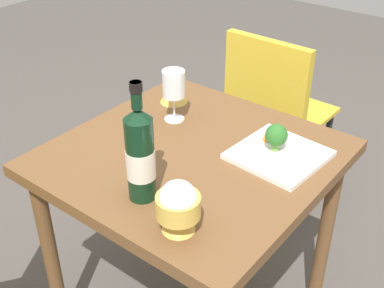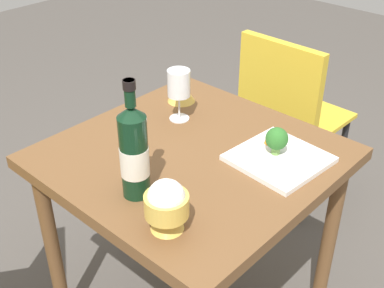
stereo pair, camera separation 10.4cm
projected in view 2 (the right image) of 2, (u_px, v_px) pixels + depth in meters
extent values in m
cube|color=brown|center=(192.00, 158.00, 1.55)|extent=(0.80, 0.80, 0.04)
cylinder|color=brown|center=(53.00, 250.00, 1.72)|extent=(0.05, 0.05, 0.70)
cylinder|color=brown|center=(187.00, 167.00, 2.15)|extent=(0.05, 0.05, 0.70)
cylinder|color=brown|center=(328.00, 242.00, 1.76)|extent=(0.05, 0.05, 0.70)
cube|color=gold|center=(297.00, 116.00, 2.34)|extent=(0.41, 0.41, 0.02)
cube|color=gold|center=(279.00, 87.00, 2.12)|extent=(0.40, 0.05, 0.40)
cylinder|color=black|center=(284.00, 132.00, 2.66)|extent=(0.03, 0.03, 0.43)
cylinder|color=black|center=(341.00, 156.00, 2.46)|extent=(0.03, 0.03, 0.43)
cylinder|color=black|center=(243.00, 157.00, 2.46)|extent=(0.03, 0.03, 0.43)
cylinder|color=black|center=(302.00, 186.00, 2.26)|extent=(0.03, 0.03, 0.43)
cylinder|color=black|center=(134.00, 157.00, 1.30)|extent=(0.08, 0.07, 0.24)
cone|color=black|center=(131.00, 112.00, 1.23)|extent=(0.08, 0.07, 0.03)
cylinder|color=black|center=(130.00, 93.00, 1.20)|extent=(0.03, 0.03, 0.07)
cylinder|color=black|center=(129.00, 85.00, 1.19)|extent=(0.03, 0.03, 0.02)
cylinder|color=silver|center=(135.00, 161.00, 1.31)|extent=(0.08, 0.08, 0.08)
cylinder|color=white|center=(179.00, 118.00, 1.71)|extent=(0.07, 0.07, 0.00)
cylinder|color=white|center=(179.00, 107.00, 1.69)|extent=(0.01, 0.01, 0.08)
cylinder|color=white|center=(179.00, 83.00, 1.64)|extent=(0.08, 0.08, 0.09)
cone|color=gold|center=(167.00, 221.00, 1.23)|extent=(0.08, 0.08, 0.04)
cylinder|color=gold|center=(167.00, 205.00, 1.20)|extent=(0.11, 0.11, 0.05)
sphere|color=white|center=(166.00, 198.00, 1.19)|extent=(0.09, 0.09, 0.09)
cone|color=gold|center=(181.00, 92.00, 1.81)|extent=(0.10, 0.10, 0.07)
sphere|color=gold|center=(181.00, 80.00, 1.78)|extent=(0.02, 0.02, 0.02)
cube|color=white|center=(279.00, 159.00, 1.49)|extent=(0.27, 0.27, 0.02)
cylinder|color=#729E4C|center=(276.00, 149.00, 1.49)|extent=(0.03, 0.03, 0.03)
sphere|color=#2D6B28|center=(277.00, 139.00, 1.47)|extent=(0.07, 0.07, 0.07)
cone|color=orange|center=(270.00, 136.00, 1.54)|extent=(0.03, 0.03, 0.05)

